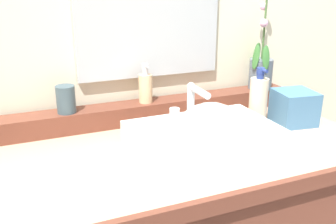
# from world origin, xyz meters

# --- Properties ---
(back_ledge) EXTENTS (1.35, 0.09, 0.07)m
(back_ledge) POSITION_xyz_m (0.00, 0.25, 0.87)
(back_ledge) COLOR brown
(back_ledge) RESTS_ON vanity_cabinet
(sink_basin) EXTENTS (0.43, 0.35, 0.27)m
(sink_basin) POSITION_xyz_m (0.17, -0.09, 0.87)
(sink_basin) COLOR white
(sink_basin) RESTS_ON vanity_cabinet
(potted_plant) EXTENTS (0.11, 0.12, 0.39)m
(potted_plant) POSITION_xyz_m (0.58, 0.24, 0.99)
(potted_plant) COLOR slate
(potted_plant) RESTS_ON back_ledge
(soap_dispenser) EXTENTS (0.05, 0.05, 0.14)m
(soap_dispenser) POSITION_xyz_m (0.09, 0.25, 0.96)
(soap_dispenser) COLOR #E1BB8C
(soap_dispenser) RESTS_ON back_ledge
(tumbler_cup) EXTENTS (0.06, 0.06, 0.09)m
(tumbler_cup) POSITION_xyz_m (-0.18, 0.24, 0.95)
(tumbler_cup) COLOR #3C525C
(tumbler_cup) RESTS_ON back_ledge
(lotion_bottle) EXTENTS (0.06, 0.07, 0.20)m
(lotion_bottle) POSITION_xyz_m (0.45, 0.07, 0.92)
(lotion_bottle) COLOR beige
(lotion_bottle) RESTS_ON vanity_cabinet
(tissue_box) EXTENTS (0.15, 0.15, 0.12)m
(tissue_box) POSITION_xyz_m (0.57, 0.02, 0.89)
(tissue_box) COLOR teal
(tissue_box) RESTS_ON vanity_cabinet
(mirror) EXTENTS (0.53, 0.02, 0.52)m
(mirror) POSITION_xyz_m (0.13, 0.30, 1.24)
(mirror) COLOR silver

